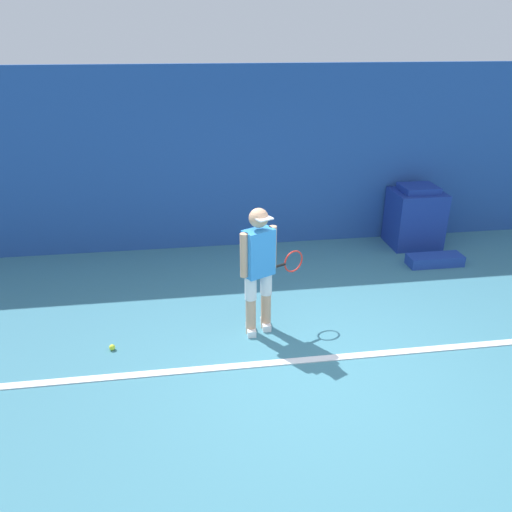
% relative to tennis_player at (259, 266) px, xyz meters
% --- Properties ---
extents(ground_plane, '(24.00, 24.00, 0.00)m').
position_rel_tennis_player_xyz_m(ground_plane, '(0.49, -0.87, -0.85)').
color(ground_plane, teal).
extents(back_wall, '(24.00, 0.10, 2.88)m').
position_rel_tennis_player_xyz_m(back_wall, '(0.49, 2.74, 0.59)').
color(back_wall, '#234C99').
rests_on(back_wall, ground_plane).
extents(court_baseline, '(21.60, 0.10, 0.01)m').
position_rel_tennis_player_xyz_m(court_baseline, '(0.49, -0.70, -0.84)').
color(court_baseline, white).
rests_on(court_baseline, ground_plane).
extents(tennis_player, '(0.81, 0.49, 1.54)m').
position_rel_tennis_player_xyz_m(tennis_player, '(0.00, 0.00, 0.00)').
color(tennis_player, tan).
rests_on(tennis_player, ground_plane).
extents(tennis_ball, '(0.07, 0.07, 0.07)m').
position_rel_tennis_player_xyz_m(tennis_ball, '(-1.71, -0.18, -0.82)').
color(tennis_ball, '#D1E533').
rests_on(tennis_ball, ground_plane).
extents(covered_chair, '(0.81, 0.70, 1.03)m').
position_rel_tennis_player_xyz_m(covered_chair, '(2.96, 2.29, -0.36)').
color(covered_chair, navy).
rests_on(covered_chair, ground_plane).
extents(equipment_bag, '(0.85, 0.30, 0.16)m').
position_rel_tennis_player_xyz_m(equipment_bag, '(2.96, 1.44, -0.77)').
color(equipment_bag, '#1E3D99').
rests_on(equipment_bag, ground_plane).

